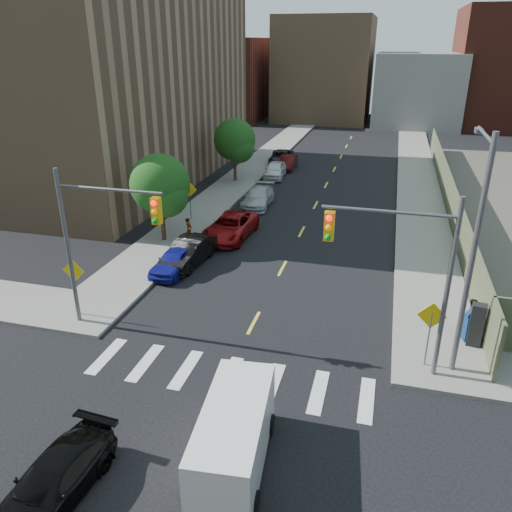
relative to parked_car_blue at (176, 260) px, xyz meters
The scene contains 29 objects.
ground 13.33m from the parked_car_blue, 65.60° to the right, with size 160.00×160.00×0.00m, color black.
sidewalk_nw 29.47m from the parked_car_blue, 94.38° to the left, with size 3.50×73.00×0.15m, color gray.
sidewalk_ne 32.23m from the parked_car_blue, 65.72° to the left, with size 3.50×73.00×0.15m, color gray.
fence_north 21.92m from the parked_car_blue, 46.44° to the left, with size 0.12×44.00×2.50m, color #585D41.
building_nw 25.41m from the parked_car_blue, 132.71° to the left, with size 22.00×30.00×16.00m, color #8C6B4C.
bg_bldg_west 60.42m from the parked_car_blue, 105.91° to the left, with size 14.00×18.00×12.00m, color #592319.
bg_bldg_midwest 60.27m from the parked_car_blue, 90.48° to the left, with size 14.00×16.00×15.00m, color #8C6B4C.
bg_bldg_center 59.59m from the parked_car_blue, 76.87° to the left, with size 12.00×16.00×10.00m, color gray.
signal_nw 7.25m from the parked_car_blue, 94.53° to the right, with size 4.59×0.30×7.00m.
signal_ne 13.58m from the parked_car_blue, 28.07° to the right, with size 4.59×0.30×7.00m.
streetlight_ne 15.35m from the parked_car_blue, 20.87° to the right, with size 0.25×3.70×9.00m.
warn_sign_nw 6.22m from the parked_car_blue, 112.24° to the right, with size 1.06×0.06×2.83m.
warn_sign_ne 13.95m from the parked_car_blue, 23.88° to the right, with size 1.06×0.06×2.83m.
warn_sign_midwest 8.31m from the parked_car_blue, 106.28° to the left, with size 1.06×0.06×2.83m.
tree_west_near 5.44m from the parked_car_blue, 122.56° to the left, with size 3.66×3.64×5.52m.
tree_west_far 19.29m from the parked_car_blue, 97.54° to the left, with size 3.66×3.64×5.52m.
parked_car_blue is the anchor object (origin of this frame).
parked_car_black 1.13m from the parked_car_blue, 74.53° to the left, with size 1.55×4.45×1.47m, color black.
parked_car_red 5.79m from the parked_car_blue, 77.02° to the left, with size 2.44×5.30×1.47m, color maroon.
parked_car_silver 12.59m from the parked_car_blue, 84.07° to the left, with size 1.93×4.74×1.38m, color #B1B3BA.
parked_car_white 21.19m from the parked_car_blue, 88.39° to the left, with size 1.71×4.26×1.45m, color white.
parked_car_maroon 24.90m from the parked_car_blue, 87.61° to the left, with size 1.39×3.99×1.31m, color #410D0D.
parked_car_grey 26.71m from the parked_car_blue, 90.00° to the left, with size 2.27×4.92×1.37m, color black.
black_sedan 14.73m from the parked_car_blue, 79.41° to the right, with size 1.72×4.24×1.23m, color black.
cargo_van 13.89m from the parked_car_blue, 59.38° to the right, with size 2.27×4.73×2.10m.
mailbox 14.92m from the parked_car_blue, 12.78° to the right, with size 0.68×0.60×1.39m.
payphone 15.13m from the parked_car_blue, 14.06° to the right, with size 0.55×0.45×1.85m, color black.
pedestrian_west 3.98m from the parked_car_blue, 101.61° to the left, with size 0.56×0.37×1.55m, color gray.
pedestrian_east 14.82m from the parked_car_blue, 10.58° to the right, with size 0.77×0.60×1.58m, color gray.
Camera 1 is at (5.09, -10.55, 11.57)m, focal length 35.00 mm.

